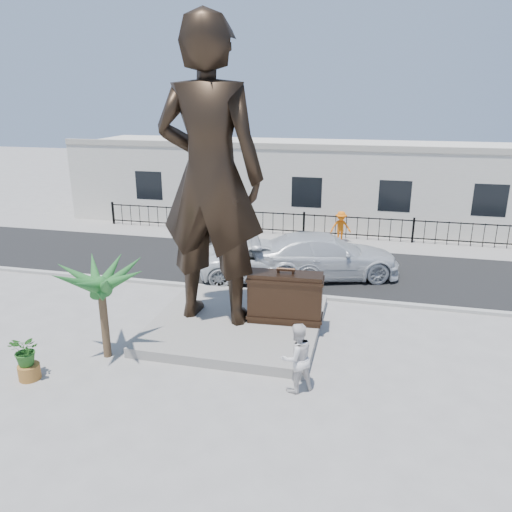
{
  "coord_description": "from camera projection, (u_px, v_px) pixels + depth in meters",
  "views": [
    {
      "loc": [
        3.45,
        -12.45,
        7.12
      ],
      "look_at": [
        0.0,
        2.0,
        2.3
      ],
      "focal_mm": 35.0,
      "sensor_mm": 36.0,
      "label": 1
    }
  ],
  "objects": [
    {
      "name": "ground",
      "position": [
        240.0,
        352.0,
        14.47
      ],
      "size": [
        100.0,
        100.0,
        0.0
      ],
      "primitive_type": "plane",
      "color": "#9E9991",
      "rests_on": "ground"
    },
    {
      "name": "street",
      "position": [
        288.0,
        265.0,
        21.87
      ],
      "size": [
        40.0,
        7.0,
        0.01
      ],
      "primitive_type": "cube",
      "color": "black",
      "rests_on": "ground"
    },
    {
      "name": "worker",
      "position": [
        341.0,
        227.0,
        24.88
      ],
      "size": [
        1.16,
        0.86,
        1.6
      ],
      "primitive_type": "imported",
      "rotation": [
        0.0,
        0.0,
        0.29
      ],
      "color": "orange",
      "rests_on": "far_sidewalk"
    },
    {
      "name": "plinth",
      "position": [
        237.0,
        323.0,
        15.93
      ],
      "size": [
        5.2,
        5.2,
        0.3
      ],
      "primitive_type": "cube",
      "color": "gray",
      "rests_on": "ground"
    },
    {
      "name": "building",
      "position": [
        315.0,
        182.0,
        29.52
      ],
      "size": [
        28.0,
        7.0,
        4.4
      ],
      "primitive_type": "cube",
      "color": "silver",
      "rests_on": "ground"
    },
    {
      "name": "curb",
      "position": [
        272.0,
        293.0,
        18.62
      ],
      "size": [
        40.0,
        0.25,
        0.12
      ],
      "primitive_type": "cube",
      "color": "#A5A399",
      "rests_on": "ground"
    },
    {
      "name": "fence",
      "position": [
        304.0,
        225.0,
        26.13
      ],
      "size": [
        22.0,
        0.1,
        1.2
      ],
      "primitive_type": "cube",
      "color": "black",
      "rests_on": "ground"
    },
    {
      "name": "car_white",
      "position": [
        266.0,
        259.0,
        20.16
      ],
      "size": [
        5.92,
        4.03,
        1.5
      ],
      "primitive_type": "imported",
      "rotation": [
        0.0,
        0.0,
        1.88
      ],
      "color": "silver",
      "rests_on": "street"
    },
    {
      "name": "suitcase",
      "position": [
        285.0,
        297.0,
        15.51
      ],
      "size": [
        2.32,
        0.86,
        1.61
      ],
      "primitive_type": "cube",
      "rotation": [
        0.0,
        0.0,
        0.06
      ],
      "color": "black",
      "rests_on": "plinth"
    },
    {
      "name": "planter",
      "position": [
        29.0,
        372.0,
        13.06
      ],
      "size": [
        0.56,
        0.56,
        0.4
      ],
      "primitive_type": "cylinder",
      "color": "#9E6529",
      "rests_on": "ground"
    },
    {
      "name": "palm_tree",
      "position": [
        108.0,
        356.0,
        14.26
      ],
      "size": [
        1.8,
        1.8,
        3.2
      ],
      "primitive_type": null,
      "color": "#215B24",
      "rests_on": "ground"
    },
    {
      "name": "tourist",
      "position": [
        297.0,
        358.0,
        12.34
      ],
      "size": [
        1.12,
        1.09,
        1.82
      ],
      "primitive_type": "imported",
      "rotation": [
        0.0,
        0.0,
        3.8
      ],
      "color": "silver",
      "rests_on": "ground"
    },
    {
      "name": "car_silver",
      "position": [
        324.0,
        256.0,
        20.2
      ],
      "size": [
        6.56,
        4.25,
        1.77
      ],
      "primitive_type": "imported",
      "rotation": [
        0.0,
        0.0,
        1.89
      ],
      "color": "silver",
      "rests_on": "street"
    },
    {
      "name": "shrub",
      "position": [
        26.0,
        350.0,
        12.86
      ],
      "size": [
        0.89,
        0.81,
        0.85
      ],
      "primitive_type": "imported",
      "rotation": [
        0.0,
        0.0,
        -0.2
      ],
      "color": "#275D1E",
      "rests_on": "planter"
    },
    {
      "name": "far_sidewalk",
      "position": [
        301.0,
        240.0,
        25.57
      ],
      "size": [
        40.0,
        2.5,
        0.02
      ],
      "primitive_type": "cube",
      "color": "#9E9991",
      "rests_on": "ground"
    },
    {
      "name": "statue",
      "position": [
        210.0,
        177.0,
        14.72
      ],
      "size": [
        3.4,
        2.33,
        9.0
      ],
      "primitive_type": "imported",
      "rotation": [
        0.0,
        0.0,
        3.09
      ],
      "color": "black",
      "rests_on": "plinth"
    }
  ]
}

